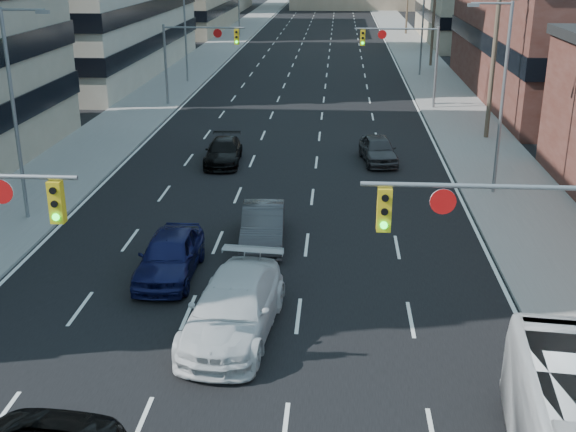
{
  "coord_description": "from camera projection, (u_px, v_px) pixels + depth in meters",
  "views": [
    {
      "loc": [
        2.9,
        -8.7,
        11.1
      ],
      "look_at": [
        1.23,
        15.36,
        2.2
      ],
      "focal_mm": 45.0,
      "sensor_mm": 36.0,
      "label": 1
    }
  ],
  "objects": [
    {
      "name": "signal_far_left",
      "position": [
        196.0,
        48.0,
        53.29
      ],
      "size": [
        6.09,
        0.33,
        6.0
      ],
      "color": "slate",
      "rests_on": "ground"
    },
    {
      "name": "utility_pole_midblock",
      "position": [
        434.0,
        8.0,
        71.15
      ],
      "size": [
        2.2,
        0.28,
        11.0
      ],
      "color": "#4C3D2D",
      "rests_on": "ground"
    },
    {
      "name": "streetlight_right_far",
      "position": [
        421.0,
        21.0,
        65.91
      ],
      "size": [
        2.03,
        0.22,
        9.0
      ],
      "color": "slate",
      "rests_on": "ground"
    },
    {
      "name": "streetlight_right_near",
      "position": [
        500.0,
        90.0,
        33.15
      ],
      "size": [
        2.03,
        0.22,
        9.0
      ],
      "color": "slate",
      "rests_on": "ground"
    },
    {
      "name": "streetlight_left_near",
      "position": [
        17.0,
        106.0,
        29.81
      ],
      "size": [
        2.03,
        0.22,
        9.0
      ],
      "color": "slate",
      "rests_on": "ground"
    },
    {
      "name": "signal_far_right",
      "position": [
        405.0,
        50.0,
        52.3
      ],
      "size": [
        6.09,
        0.33,
        6.0
      ],
      "color": "slate",
      "rests_on": "ground"
    },
    {
      "name": "sedan_black_far",
      "position": [
        223.0,
        152.0,
        39.75
      ],
      "size": [
        2.12,
        4.72,
        1.34
      ],
      "primitive_type": "imported",
      "rotation": [
        0.0,
        0.0,
        0.05
      ],
      "color": "black",
      "rests_on": "ground"
    },
    {
      "name": "sidewalk_left",
      "position": [
        263.0,
        13.0,
        134.56
      ],
      "size": [
        5.0,
        300.0,
        0.15
      ],
      "primitive_type": "cube",
      "color": "slate",
      "rests_on": "ground"
    },
    {
      "name": "sedan_grey_right",
      "position": [
        378.0,
        149.0,
        39.95
      ],
      "size": [
        2.29,
        4.53,
        1.48
      ],
      "primitive_type": "imported",
      "rotation": [
        0.0,
        0.0,
        0.13
      ],
      "color": "#303033",
      "rests_on": "ground"
    },
    {
      "name": "sedan_blue",
      "position": [
        170.0,
        255.0,
        25.87
      ],
      "size": [
        1.96,
        4.86,
        1.66
      ],
      "primitive_type": "imported",
      "rotation": [
        0.0,
        0.0,
        0.0
      ],
      "color": "#0E113A",
      "rests_on": "ground"
    },
    {
      "name": "white_van",
      "position": [
        234.0,
        308.0,
        21.93
      ],
      "size": [
        3.04,
        6.27,
        1.76
      ],
      "primitive_type": "imported",
      "rotation": [
        0.0,
        0.0,
        -0.1
      ],
      "color": "silver",
      "rests_on": "ground"
    },
    {
      "name": "road_surface",
      "position": [
        324.0,
        14.0,
        133.84
      ],
      "size": [
        18.0,
        300.0,
        0.02
      ],
      "primitive_type": "cube",
      "color": "black",
      "rests_on": "ground"
    },
    {
      "name": "sedan_grey_center",
      "position": [
        263.0,
        226.0,
        28.78
      ],
      "size": [
        1.92,
        4.81,
        1.56
      ],
      "primitive_type": "imported",
      "rotation": [
        0.0,
        0.0,
        0.06
      ],
      "color": "#2F2F31",
      "rests_on": "ground"
    },
    {
      "name": "streetlight_left_mid",
      "position": [
        187.0,
        25.0,
        62.57
      ],
      "size": [
        2.03,
        0.22,
        9.0
      ],
      "color": "slate",
      "rests_on": "ground"
    },
    {
      "name": "sidewalk_right",
      "position": [
        386.0,
        14.0,
        133.07
      ],
      "size": [
        5.0,
        300.0,
        0.15
      ],
      "primitive_type": "cube",
      "color": "slate",
      "rests_on": "ground"
    },
    {
      "name": "signal_near_right",
      "position": [
        520.0,
        244.0,
        17.67
      ],
      "size": [
        6.59,
        0.33,
        6.0
      ],
      "color": "slate",
      "rests_on": "ground"
    },
    {
      "name": "utility_pole_block",
      "position": [
        495.0,
        45.0,
        43.07
      ],
      "size": [
        2.2,
        0.28,
        11.0
      ],
      "color": "#4C3D2D",
      "rests_on": "ground"
    }
  ]
}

